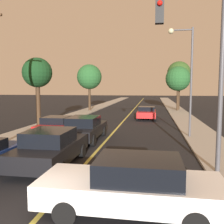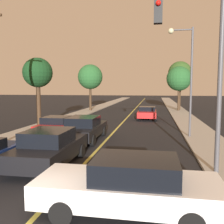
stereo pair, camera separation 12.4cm
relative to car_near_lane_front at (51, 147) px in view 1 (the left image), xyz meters
name	(u,v)px [view 1 (the left image)]	position (x,y,z in m)	size (l,w,h in m)	color
road_surface	(135,108)	(1.39, 31.20, -0.79)	(9.96, 80.00, 0.01)	black
sidewalk_left	(98,107)	(-4.84, 31.20, -0.74)	(2.50, 80.00, 0.12)	#9E998E
sidewalk_right	(174,108)	(7.63, 31.20, -0.74)	(2.50, 80.00, 0.12)	#9E998E
car_near_lane_front	(51,147)	(0.00, 0.00, 0.00)	(2.11, 4.62, 1.58)	black
car_near_lane_second	(84,128)	(0.00, 5.26, -0.01)	(2.11, 5.05, 1.53)	black
car_outer_lane_second	(57,126)	(-2.19, 6.24, -0.07)	(2.00, 4.00, 1.38)	red
car_far_oncoming	(147,113)	(3.64, 16.39, -0.09)	(2.01, 3.86, 1.34)	red
car_crossing_right	(133,185)	(3.79, -3.45, -0.04)	(4.93, 2.07, 1.50)	white
traffic_signal_mast	(198,50)	(5.89, -0.03, 3.94)	(4.28, 0.42, 6.95)	#47474C
streetlamp_right	(186,68)	(6.37, 7.11, 3.85)	(1.61, 0.36, 7.08)	#47474C
tree_left_near	(37,73)	(-5.22, 9.68, 3.71)	(2.46, 2.46, 5.69)	#3D2B1C
tree_left_far	(89,77)	(-4.61, 24.48, 4.02)	(3.47, 3.47, 6.46)	#3D2B1C
tree_right_near	(179,73)	(7.93, 27.70, 4.58)	(3.36, 3.36, 7.00)	#3D2B1C
tree_right_far	(178,79)	(7.69, 26.20, 3.77)	(3.43, 3.43, 6.18)	#3D2B1C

